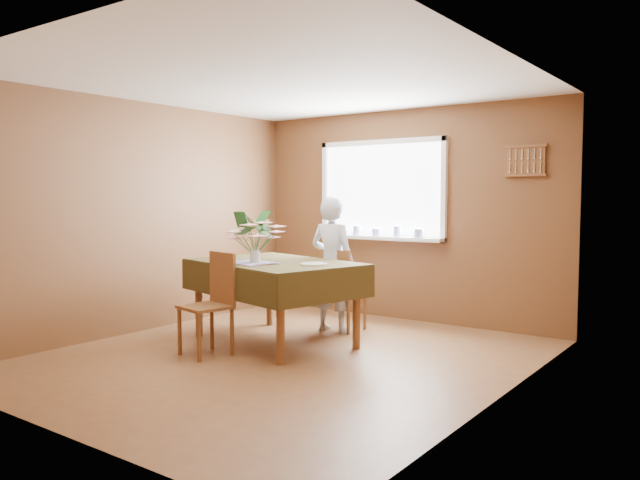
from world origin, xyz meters
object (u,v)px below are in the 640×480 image
Objects in this scene: dining_table at (274,271)px; flower_bouquet at (255,234)px; chair_far at (340,286)px; chair_near at (213,299)px; seated_woman at (333,264)px.

dining_table is 0.45m from flower_bouquet.
chair_near is at bearing 74.67° from chair_far.
chair_near is at bearing 75.38° from seated_woman.
seated_woman is (0.19, 0.76, 0.01)m from dining_table.
chair_far is 0.26m from seated_woman.
seated_woman is at bearing 45.55° from chair_far.
flower_bouquet is at bearing 74.90° from seated_woman.
chair_near is 0.64× the size of seated_woman.
dining_table is at bearing 75.21° from seated_woman.
seated_woman is at bearing 88.16° from chair_near.
seated_woman is (-0.06, -0.06, 0.24)m from chair_far.
flower_bouquet is (0.11, 0.47, 0.59)m from chair_near.
seated_woman reaches higher than flower_bouquet.
chair_far is 1.24m from flower_bouquet.
dining_table is at bearing 73.23° from chair_far.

